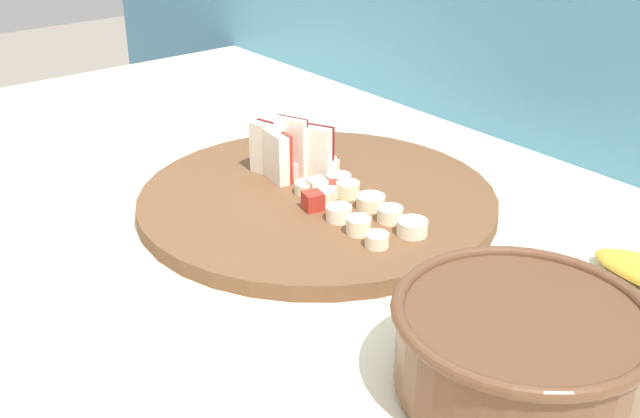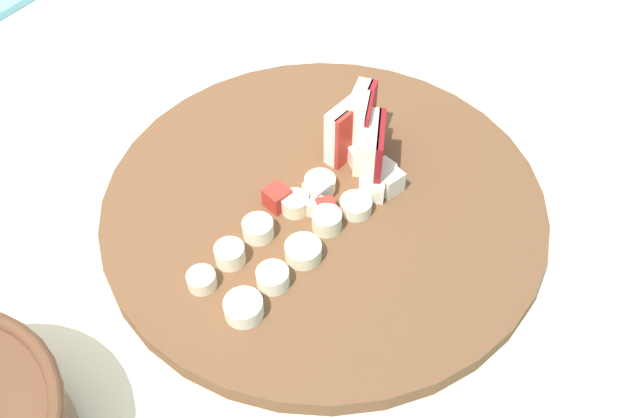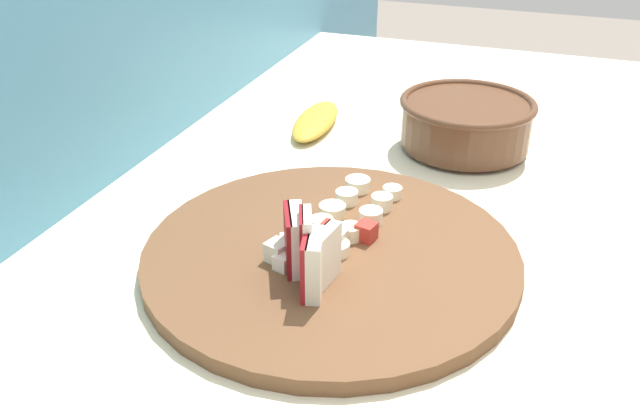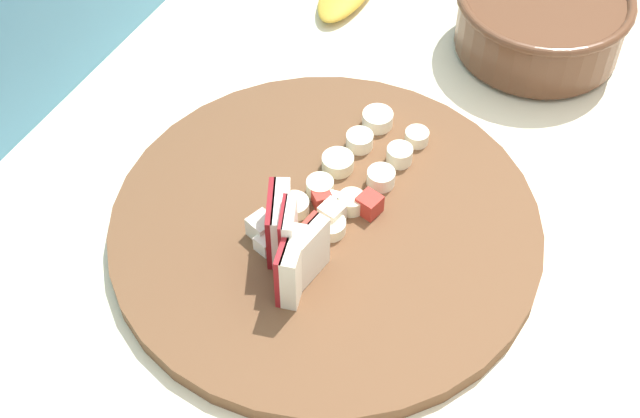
{
  "view_description": "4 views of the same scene",
  "coord_description": "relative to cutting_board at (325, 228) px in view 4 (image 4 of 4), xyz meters",
  "views": [
    {
      "loc": [
        0.48,
        -0.36,
        1.22
      ],
      "look_at": [
        -0.06,
        0.07,
        0.89
      ],
      "focal_mm": 43.61,
      "sensor_mm": 36.0,
      "label": 1
    },
    {
      "loc": [
        0.23,
        0.3,
        1.31
      ],
      "look_at": [
        -0.07,
        0.11,
        0.9
      ],
      "focal_mm": 37.76,
      "sensor_mm": 36.0,
      "label": 2
    },
    {
      "loc": [
        -0.63,
        -0.09,
        1.25
      ],
      "look_at": [
        -0.09,
        0.11,
        0.92
      ],
      "focal_mm": 38.06,
      "sensor_mm": 36.0,
      "label": 3
    },
    {
      "loc": [
        -0.54,
        -0.13,
        1.5
      ],
      "look_at": [
        -0.11,
        0.1,
        0.91
      ],
      "focal_mm": 51.6,
      "sensor_mm": 36.0,
      "label": 4
    }
  ],
  "objects": [
    {
      "name": "tile_backsplash",
      "position": [
        0.1,
        0.33,
        -0.15
      ],
      "size": [
        2.4,
        0.04,
        1.45
      ],
      "primitive_type": "cube",
      "color": "#4C8EB2",
      "rests_on": "ground"
    },
    {
      "name": "cutting_board",
      "position": [
        0.0,
        0.0,
        0.0
      ],
      "size": [
        0.37,
        0.37,
        0.02
      ],
      "primitive_type": "cylinder",
      "color": "brown",
      "rests_on": "tiled_countertop"
    },
    {
      "name": "apple_wedge_fan",
      "position": [
        -0.06,
        0.0,
        0.04
      ],
      "size": [
        0.08,
        0.06,
        0.07
      ],
      "color": "#B22D23",
      "rests_on": "cutting_board"
    },
    {
      "name": "apple_dice_pile",
      "position": [
        -0.01,
        0.01,
        0.02
      ],
      "size": [
        0.1,
        0.09,
        0.02
      ],
      "color": "#B22D23",
      "rests_on": "cutting_board"
    },
    {
      "name": "banana_slice_rows",
      "position": [
        0.06,
        0.0,
        0.02
      ],
      "size": [
        0.16,
        0.08,
        0.02
      ],
      "color": "beige",
      "rests_on": "cutting_board"
    },
    {
      "name": "ceramic_bowl",
      "position": [
        0.32,
        -0.08,
        0.03
      ],
      "size": [
        0.18,
        0.18,
        0.07
      ],
      "color": "brown",
      "rests_on": "tiled_countertop"
    }
  ]
}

